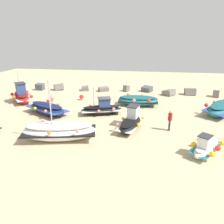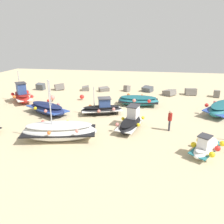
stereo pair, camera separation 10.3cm
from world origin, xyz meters
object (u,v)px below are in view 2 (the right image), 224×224
at_px(fishing_boat_0, 224,108).
at_px(mooring_buoy_1, 82,97).
at_px(mooring_buoy_0, 52,98).
at_px(fishing_boat_4, 59,131).
at_px(person_walking, 170,119).
at_px(fishing_boat_1, 206,147).
at_px(fishing_boat_8, 102,109).
at_px(fishing_boat_5, 138,101).
at_px(fishing_boat_2, 131,122).
at_px(fishing_boat_3, 47,108).
at_px(fishing_boat_7, 22,96).

distance_m(fishing_boat_0, mooring_buoy_1, 15.14).
xyz_separation_m(fishing_boat_0, mooring_buoy_0, (-18.08, 1.26, -0.13)).
distance_m(fishing_boat_0, fishing_boat_4, 15.54).
xyz_separation_m(person_walking, mooring_buoy_0, (-12.59, 6.21, -0.50)).
height_order(person_walking, mooring_buoy_1, person_walking).
xyz_separation_m(fishing_boat_1, mooring_buoy_1, (-11.45, 10.70, -0.05)).
xyz_separation_m(mooring_buoy_0, mooring_buoy_1, (3.15, 1.20, -0.06)).
xyz_separation_m(fishing_boat_1, fishing_boat_4, (-9.91, 0.34, 0.22)).
distance_m(fishing_boat_1, fishing_boat_8, 10.18).
relative_size(fishing_boat_0, mooring_buoy_0, 7.38).
height_order(fishing_boat_5, mooring_buoy_0, fishing_boat_5).
bearing_deg(fishing_boat_1, mooring_buoy_0, -88.85).
xyz_separation_m(fishing_boat_0, fishing_boat_2, (-8.52, -5.00, -0.03)).
xyz_separation_m(fishing_boat_8, mooring_buoy_0, (-6.54, 3.28, -0.09)).
relative_size(fishing_boat_3, fishing_boat_4, 0.88).
bearing_deg(fishing_boat_7, fishing_boat_0, 46.61).
height_order(fishing_boat_3, fishing_boat_8, fishing_boat_3).
bearing_deg(fishing_boat_4, fishing_boat_5, 48.89).
height_order(fishing_boat_3, mooring_buoy_0, fishing_boat_3).
relative_size(fishing_boat_4, fishing_boat_8, 1.33).
bearing_deg(person_walking, fishing_boat_8, 166.58).
bearing_deg(fishing_boat_0, fishing_boat_5, -61.17).
xyz_separation_m(fishing_boat_7, mooring_buoy_0, (3.34, 0.70, -0.28)).
height_order(fishing_boat_2, fishing_boat_8, fishing_boat_8).
bearing_deg(fishing_boat_2, fishing_boat_5, 11.06).
xyz_separation_m(fishing_boat_4, fishing_boat_7, (-8.04, 8.46, 0.08)).
relative_size(fishing_boat_5, person_walking, 2.65).
distance_m(person_walking, mooring_buoy_1, 12.01).
bearing_deg(mooring_buoy_1, fishing_boat_1, -43.05).
height_order(fishing_boat_4, mooring_buoy_0, fishing_boat_4).
bearing_deg(person_walking, fishing_boat_2, -166.57).
relative_size(fishing_boat_1, fishing_boat_8, 0.76).
bearing_deg(fishing_boat_3, fishing_boat_8, -142.83).
distance_m(fishing_boat_2, fishing_boat_4, 5.66).
bearing_deg(fishing_boat_4, mooring_buoy_1, 86.19).
xyz_separation_m(fishing_boat_0, fishing_boat_3, (-16.74, -2.81, -0.05)).
distance_m(fishing_boat_2, fishing_boat_5, 6.40).
xyz_separation_m(fishing_boat_1, fishing_boat_2, (-5.04, 3.24, 0.12)).
distance_m(fishing_boat_7, person_walking, 16.86).
xyz_separation_m(fishing_boat_2, fishing_boat_7, (-12.90, 5.56, 0.18)).
distance_m(fishing_boat_2, mooring_buoy_0, 11.43).
relative_size(fishing_boat_5, fishing_boat_7, 1.10).
bearing_deg(fishing_boat_4, person_walking, 8.20).
height_order(fishing_boat_3, fishing_boat_4, fishing_boat_4).
relative_size(fishing_boat_3, mooring_buoy_1, 7.68).
distance_m(fishing_boat_0, fishing_boat_1, 8.95).
xyz_separation_m(fishing_boat_5, person_walking, (2.79, -6.34, 0.41)).
bearing_deg(fishing_boat_1, fishing_boat_5, -119.33).
height_order(fishing_boat_2, mooring_buoy_0, fishing_boat_2).
xyz_separation_m(fishing_boat_3, person_walking, (11.25, -2.14, 0.42)).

